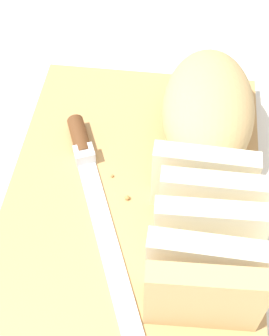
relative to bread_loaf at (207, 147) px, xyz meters
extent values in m
plane|color=silver|center=(0.03, -0.08, -0.07)|extent=(3.00, 3.00, 0.00)
cube|color=tan|center=(0.03, -0.08, -0.06)|extent=(0.38, 0.29, 0.02)
ellipsoid|color=tan|center=(-0.06, 0.00, 0.00)|extent=(0.19, 0.11, 0.09)
cube|color=beige|center=(0.05, 0.00, 0.00)|extent=(0.02, 0.10, 0.09)
cube|color=beige|center=(0.08, 0.01, 0.00)|extent=(0.03, 0.10, 0.09)
cube|color=beige|center=(0.11, 0.00, 0.00)|extent=(0.03, 0.11, 0.09)
cube|color=beige|center=(0.14, 0.00, 0.00)|extent=(0.03, 0.10, 0.09)
cube|color=tan|center=(0.17, 0.00, 0.00)|extent=(0.03, 0.11, 0.09)
cube|color=silver|center=(0.10, -0.10, -0.04)|extent=(0.21, 0.11, 0.00)
cylinder|color=#593319|center=(-0.02, -0.15, -0.03)|extent=(0.06, 0.04, 0.02)
cube|color=silver|center=(0.00, -0.14, -0.03)|extent=(0.03, 0.03, 0.02)
sphere|color=#A8753D|center=(0.05, -0.08, -0.04)|extent=(0.01, 0.01, 0.01)
sphere|color=#A8753D|center=(0.02, -0.10, -0.04)|extent=(0.00, 0.00, 0.00)
camera|label=1|loc=(0.33, -0.04, 0.39)|focal=50.21mm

